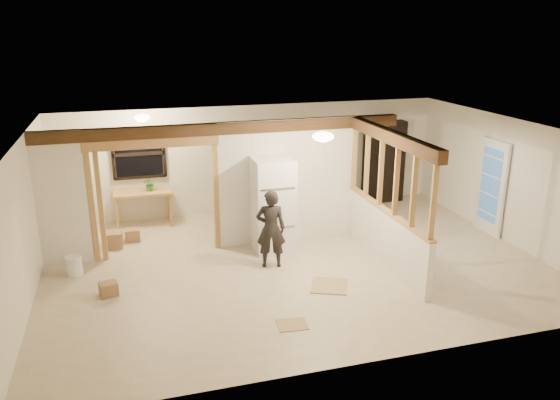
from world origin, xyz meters
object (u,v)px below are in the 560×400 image
object	(u,v)px
woman	(271,229)
bookshelf	(384,162)
shop_vac	(64,229)
refrigerator	(273,205)
work_table	(144,208)

from	to	relation	value
woman	bookshelf	size ratio (longest dim) A/B	0.73
woman	shop_vac	distance (m)	4.35
refrigerator	shop_vac	bearing A→B (deg)	160.17
shop_vac	bookshelf	bearing A→B (deg)	6.18
woman	bookshelf	bearing A→B (deg)	-128.08
refrigerator	work_table	distance (m)	3.22
work_table	refrigerator	bearing A→B (deg)	-41.39
woman	bookshelf	world-z (taller)	bookshelf
refrigerator	bookshelf	distance (m)	4.13
shop_vac	bookshelf	distance (m)	7.52
woman	shop_vac	world-z (taller)	woman
woman	bookshelf	xyz separation A→B (m)	(3.71, 2.99, 0.27)
refrigerator	work_table	world-z (taller)	refrigerator
woman	bookshelf	distance (m)	4.78
work_table	shop_vac	bearing A→B (deg)	-156.62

